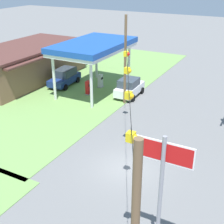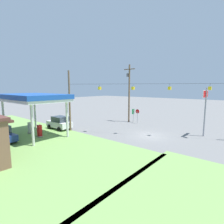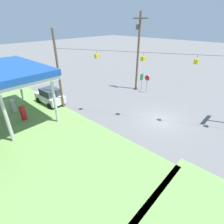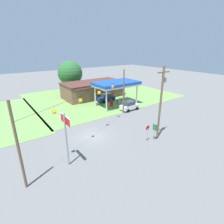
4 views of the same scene
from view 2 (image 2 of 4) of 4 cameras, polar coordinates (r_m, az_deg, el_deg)
ground_plane at (r=23.36m, az=12.12°, el=-7.52°), size 160.00×160.00×0.00m
gas_station_canopy at (r=24.46m, az=-24.48°, el=4.14°), size 9.60×5.75×5.36m
fuel_pump_near at (r=23.90m, az=-22.56°, el=-5.83°), size 0.71×0.56×1.52m
fuel_pump_far at (r=26.16m, az=-25.18°, el=-4.82°), size 0.71×0.56×1.52m
car_at_pumps_front at (r=27.20m, az=-16.73°, el=-3.36°), size 4.09×2.21×1.94m
car_at_pumps_rear at (r=23.63m, az=-32.83°, el=-6.05°), size 4.66×2.40×1.90m
stop_sign_roadside at (r=30.48m, az=8.33°, el=-0.32°), size 0.80×0.08×2.50m
stop_sign_overhead at (r=24.76m, az=28.16°, el=2.98°), size 0.22×2.49×6.15m
route_sign at (r=31.36m, az=6.94°, el=-0.25°), size 0.10×0.70×2.40m
utility_pole_main at (r=31.44m, az=5.57°, el=7.04°), size 2.20×0.44×10.16m
signal_span_gantry at (r=22.59m, az=12.47°, el=3.94°), size 20.20×10.24×8.52m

